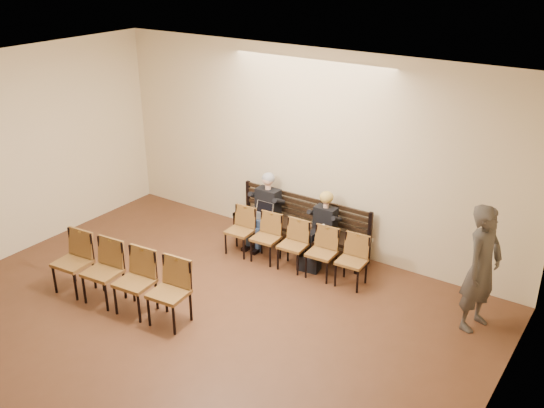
{
  "coord_description": "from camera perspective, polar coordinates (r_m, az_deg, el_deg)",
  "views": [
    {
      "loc": [
        5.05,
        -3.58,
        5.06
      ],
      "look_at": [
        -0.13,
        4.05,
        1.04
      ],
      "focal_mm": 40.0,
      "sensor_mm": 36.0,
      "label": 1
    }
  ],
  "objects": [
    {
      "name": "passerby",
      "position": [
        8.77,
        19.26,
        -4.94
      ],
      "size": [
        0.69,
        0.88,
        2.14
      ],
      "primitive_type": "imported",
      "rotation": [
        0.0,
        0.0,
        1.32
      ],
      "color": "#39352F",
      "rests_on": "ground"
    },
    {
      "name": "room_walls",
      "position": [
        7.14,
        -14.02,
        2.1
      ],
      "size": [
        8.02,
        10.01,
        3.51
      ],
      "color": "beige",
      "rests_on": "ground"
    },
    {
      "name": "ground",
      "position": [
        7.99,
        -16.47,
        -16.9
      ],
      "size": [
        10.0,
        10.0,
        0.0
      ],
      "primitive_type": "plane",
      "color": "#53301C",
      "rests_on": "ground"
    },
    {
      "name": "chair_row_front",
      "position": [
        10.07,
        1.98,
        -3.96
      ],
      "size": [
        2.57,
        0.59,
        0.83
      ],
      "primitive_type": "cube",
      "rotation": [
        0.0,
        0.0,
        0.06
      ],
      "color": "brown",
      "rests_on": "ground"
    },
    {
      "name": "seated_woman",
      "position": [
        10.3,
        4.74,
        -2.54
      ],
      "size": [
        0.47,
        0.65,
        1.09
      ],
      "primitive_type": null,
      "color": "black",
      "rests_on": "ground"
    },
    {
      "name": "bench",
      "position": [
        10.78,
        2.53,
        -3.14
      ],
      "size": [
        2.6,
        0.9,
        0.45
      ],
      "primitive_type": "cube",
      "color": "black",
      "rests_on": "ground"
    },
    {
      "name": "seated_man",
      "position": [
        10.83,
        -0.67,
        -0.57
      ],
      "size": [
        0.53,
        0.73,
        1.27
      ],
      "primitive_type": null,
      "color": "black",
      "rests_on": "ground"
    },
    {
      "name": "bag",
      "position": [
        10.16,
        3.51,
        -5.52
      ],
      "size": [
        0.39,
        0.3,
        0.26
      ],
      "primitive_type": "cube",
      "rotation": [
        0.0,
        0.0,
        0.15
      ],
      "color": "black",
      "rests_on": "ground"
    },
    {
      "name": "chair_row_back",
      "position": [
        9.3,
        -14.26,
        -6.75
      ],
      "size": [
        2.4,
        0.76,
        0.97
      ],
      "primitive_type": "cube",
      "rotation": [
        0.0,
        0.0,
        0.1
      ],
      "color": "brown",
      "rests_on": "ground"
    },
    {
      "name": "laptop",
      "position": [
        10.69,
        -1.13,
        -1.25
      ],
      "size": [
        0.36,
        0.29,
        0.26
      ],
      "primitive_type": "cube",
      "rotation": [
        0.0,
        0.0,
        0.03
      ],
      "color": "silver",
      "rests_on": "bench"
    },
    {
      "name": "water_bottle",
      "position": [
        10.03,
        4.81,
        -3.13
      ],
      "size": [
        0.09,
        0.09,
        0.24
      ],
      "primitive_type": "cylinder",
      "rotation": [
        0.0,
        0.0,
        0.18
      ],
      "color": "silver",
      "rests_on": "bench"
    }
  ]
}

